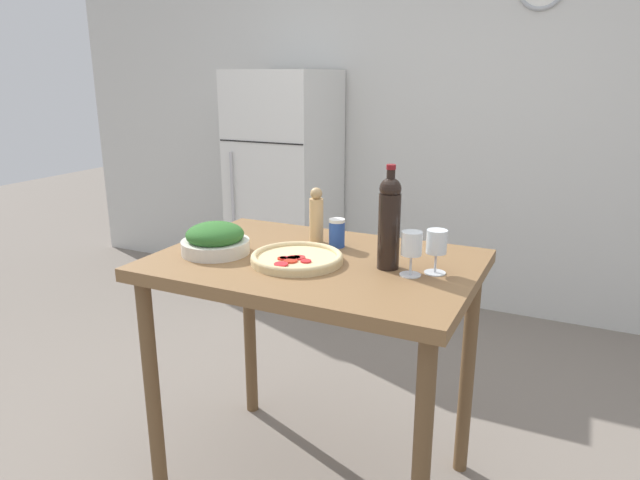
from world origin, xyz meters
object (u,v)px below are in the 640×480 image
object	(u,v)px
wine_bottle	(389,221)
wine_glass_far	(437,244)
salt_canister	(337,233)
refrigerator	(285,188)
homemade_pizza	(297,258)
wine_glass_near	(412,246)
pepper_mill	(316,216)
salad_bowl	(215,240)

from	to	relation	value
wine_bottle	wine_glass_far	distance (m)	0.17
wine_bottle	salt_canister	world-z (taller)	wine_bottle
refrigerator	salt_canister	world-z (taller)	refrigerator
salt_canister	wine_glass_far	bearing A→B (deg)	-18.08
homemade_pizza	wine_bottle	bearing A→B (deg)	14.79
wine_glass_near	pepper_mill	bearing A→B (deg)	154.81
refrigerator	wine_glass_near	xyz separation A→B (m)	(1.45, -1.78, 0.24)
wine_bottle	pepper_mill	world-z (taller)	wine_bottle
wine_glass_far	homemade_pizza	world-z (taller)	wine_glass_far
wine_glass_near	salt_canister	distance (m)	0.40
wine_bottle	homemade_pizza	world-z (taller)	wine_bottle
wine_glass_near	salt_canister	size ratio (longest dim) A/B	1.36
wine_glass_far	wine_glass_near	bearing A→B (deg)	-140.68
wine_glass_near	pepper_mill	size ratio (longest dim) A/B	0.68
homemade_pizza	salt_canister	bearing A→B (deg)	77.90
refrigerator	wine_glass_near	distance (m)	2.31
wine_glass_near	refrigerator	bearing A→B (deg)	129.25
refrigerator	wine_glass_far	bearing A→B (deg)	-48.55
salt_canister	pepper_mill	bearing A→B (deg)	169.62
wine_glass_far	salt_canister	size ratio (longest dim) A/B	1.36
wine_bottle	wine_glass_near	xyz separation A→B (m)	(0.09, -0.04, -0.07)
salad_bowl	homemade_pizza	size ratio (longest dim) A/B	0.77
wine_glass_far	salad_bowl	size ratio (longest dim) A/B	0.59
wine_bottle	wine_glass_near	size ratio (longest dim) A/B	2.38
wine_glass_far	homemade_pizza	bearing A→B (deg)	-168.25
wine_glass_far	pepper_mill	size ratio (longest dim) A/B	0.68
pepper_mill	salad_bowl	size ratio (longest dim) A/B	0.87
refrigerator	wine_glass_far	world-z (taller)	refrigerator
wine_bottle	wine_glass_near	bearing A→B (deg)	-23.40
wine_glass_far	pepper_mill	xyz separation A→B (m)	(-0.52, 0.15, 0.00)
refrigerator	pepper_mill	distance (m)	1.88
wine_glass_near	wine_glass_far	world-z (taller)	same
wine_glass_far	salt_canister	bearing A→B (deg)	161.92
wine_bottle	pepper_mill	size ratio (longest dim) A/B	1.62
homemade_pizza	refrigerator	bearing A→B (deg)	120.03
refrigerator	pepper_mill	bearing A→B (deg)	-57.31
refrigerator	homemade_pizza	xyz separation A→B (m)	(1.05, -1.82, 0.16)
salad_bowl	homemade_pizza	world-z (taller)	salad_bowl
wine_glass_far	salad_bowl	distance (m)	0.80
wine_glass_near	salad_bowl	bearing A→B (deg)	-174.09
refrigerator	pepper_mill	size ratio (longest dim) A/B	7.37
refrigerator	homemade_pizza	bearing A→B (deg)	-59.97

